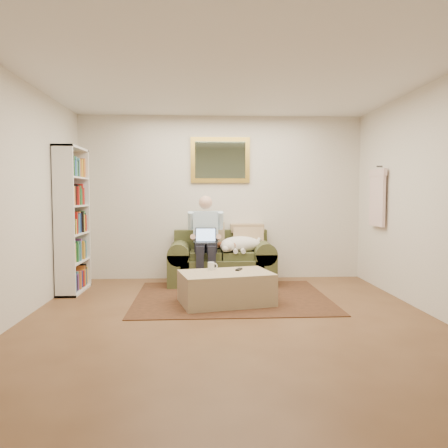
{
  "coord_description": "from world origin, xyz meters",
  "views": [
    {
      "loc": [
        -0.3,
        -4.51,
        1.34
      ],
      "look_at": [
        -0.01,
        1.41,
        0.95
      ],
      "focal_mm": 35.0,
      "sensor_mm": 36.0,
      "label": 1
    }
  ],
  "objects": [
    {
      "name": "bookshelf",
      "position": [
        -2.1,
        1.6,
        1.0
      ],
      "size": [
        0.28,
        0.8,
        2.0
      ],
      "primitive_type": null,
      "color": "white",
      "rests_on": "room_shell"
    },
    {
      "name": "hanging_shirt",
      "position": [
        2.19,
        1.6,
        1.35
      ],
      "size": [
        0.06,
        0.52,
        0.9
      ],
      "primitive_type": null,
      "color": "#F9D6CE",
      "rests_on": "room_shell"
    },
    {
      "name": "sleeping_dog",
      "position": [
        0.27,
        1.98,
        0.61
      ],
      "size": [
        0.65,
        0.41,
        0.24
      ],
      "primitive_type": null,
      "color": "white",
      "rests_on": "sofa"
    },
    {
      "name": "room_shell",
      "position": [
        0.0,
        0.35,
        1.3
      ],
      "size": [
        4.51,
        5.0,
        2.61
      ],
      "color": "brown",
      "rests_on": "ground"
    },
    {
      "name": "wall_mirror",
      "position": [
        -0.02,
        2.47,
        1.9
      ],
      "size": [
        0.94,
        0.04,
        0.72
      ],
      "color": "gold",
      "rests_on": "room_shell"
    },
    {
      "name": "sofa",
      "position": [
        -0.02,
        2.06,
        0.27
      ],
      "size": [
        1.59,
        0.81,
        0.95
      ],
      "color": "#4D4F29",
      "rests_on": "room_shell"
    },
    {
      "name": "tv_remote",
      "position": [
        0.16,
        0.93,
        0.41
      ],
      "size": [
        0.1,
        0.16,
        0.02
      ],
      "primitive_type": "cube",
      "rotation": [
        0.0,
        0.0,
        -0.39
      ],
      "color": "black",
      "rests_on": "ottoman"
    },
    {
      "name": "laptop",
      "position": [
        -0.25,
        1.86,
        0.7
      ],
      "size": [
        0.31,
        0.24,
        0.22
      ],
      "color": "black",
      "rests_on": "seated_man"
    },
    {
      "name": "ottoman",
      "position": [
        -0.01,
        0.79,
        0.2
      ],
      "size": [
        1.22,
        0.93,
        0.4
      ],
      "primitive_type": "cube",
      "rotation": [
        0.0,
        0.0,
        0.23
      ],
      "color": "tan",
      "rests_on": "room_shell"
    },
    {
      "name": "seated_man",
      "position": [
        -0.25,
        1.92,
        0.67
      ],
      "size": [
        0.52,
        0.75,
        1.33
      ],
      "primitive_type": null,
      "color": "#8CBDD8",
      "rests_on": "sofa"
    },
    {
      "name": "rug",
      "position": [
        0.08,
        1.13,
        0.01
      ],
      "size": [
        2.52,
        2.03,
        0.01
      ],
      "primitive_type": "cube",
      "rotation": [
        0.0,
        0.0,
        0.01
      ],
      "color": "#322014",
      "rests_on": "room_shell"
    },
    {
      "name": "coffee_mug",
      "position": [
        -0.19,
        0.96,
        0.45
      ],
      "size": [
        0.08,
        0.08,
        0.1
      ],
      "primitive_type": "cylinder",
      "color": "white",
      "rests_on": "ottoman"
    }
  ]
}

